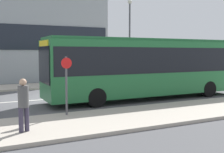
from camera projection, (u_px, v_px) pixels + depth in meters
name	position (u px, v px, depth m)	size (l,w,h in m)	color
ground_plane	(49.00, 99.00, 16.21)	(120.00, 120.00, 0.00)	#4F4F51
sidewalk_near	(89.00, 122.00, 10.62)	(44.00, 3.50, 0.13)	#B2A899
sidewalk_far	(30.00, 87.00, 21.78)	(44.00, 3.50, 0.13)	#B2A899
lane_centerline	(49.00, 99.00, 16.21)	(41.80, 0.16, 0.01)	silver
apartment_block_left_tower	(31.00, 5.00, 27.29)	(13.82, 5.93, 14.69)	#9EA3A8
city_bus	(147.00, 65.00, 16.29)	(11.99, 2.56, 3.46)	#236B38
parked_car_0	(197.00, 76.00, 25.30)	(4.63, 1.79, 1.29)	maroon
pedestrian_near_stop	(23.00, 102.00, 8.98)	(0.34, 0.34, 1.73)	#383347
bus_stop_sign	(66.00, 81.00, 11.39)	(0.44, 0.12, 2.40)	#4C4C51
street_lamp	(130.00, 32.00, 23.81)	(0.36, 0.36, 7.01)	#4C4C51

